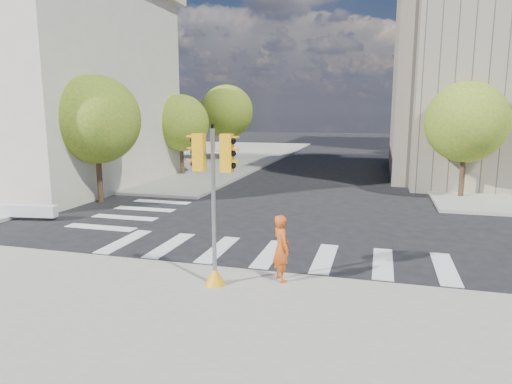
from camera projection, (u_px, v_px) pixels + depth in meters
ground at (285, 238)px, 16.91m from camera, size 160.00×160.00×0.00m
sidewalk_far_left at (146, 155)px, 46.79m from camera, size 28.00×40.00×0.15m
classical_building at (0, 81)px, 28.58m from camera, size 19.00×15.00×12.70m
tree_lw_near at (96, 120)px, 22.70m from camera, size 4.40×4.40×6.41m
tree_lw_mid at (181, 123)px, 32.27m from camera, size 4.00×4.00×5.77m
tree_lw_far at (227, 112)px, 41.62m from camera, size 4.80×4.80×6.95m
tree_re_near at (466, 122)px, 23.73m from camera, size 4.20×4.20×6.16m
tree_re_mid at (440, 114)px, 35.06m from camera, size 4.60×4.60×6.66m
tree_re_far at (425, 118)px, 46.54m from camera, size 4.00×4.00×5.88m
lamp_near at (465, 112)px, 27.30m from camera, size 0.35×0.18×8.11m
lamp_far at (438, 111)px, 40.58m from camera, size 0.35×0.18×8.11m
traffic_signal at (214, 220)px, 11.68m from camera, size 1.07×0.56×4.19m
photographer at (281, 248)px, 12.14m from camera, size 0.74×0.79×1.81m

